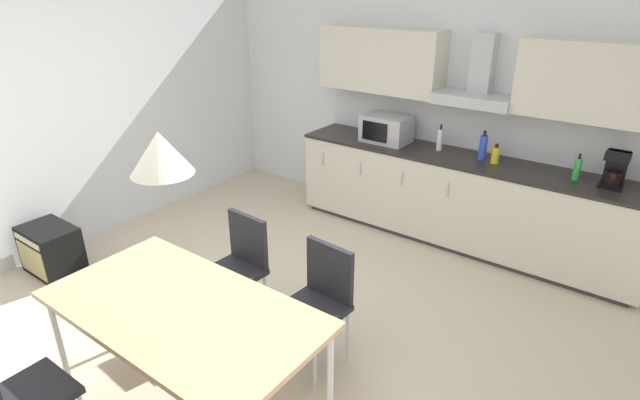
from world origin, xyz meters
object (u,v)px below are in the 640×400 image
microwave (386,129)px  bottle_blue (483,147)px  bottle_yellow (496,155)px  chair_near_left (9,394)px  bottle_white (440,139)px  pendant_lamp (160,153)px  coffee_maker (615,169)px  bottle_green (577,169)px  dining_table (182,313)px  chair_far_right (320,294)px  guitar_amp (51,249)px  chair_far_left (239,260)px

microwave → bottle_blue: 1.02m
bottle_yellow → chair_near_left: bottle_yellow is taller
bottle_blue → bottle_white: (-0.44, 0.01, -0.01)m
pendant_lamp → bottle_white: bearing=86.7°
bottle_yellow → coffee_maker: bearing=0.9°
coffee_maker → bottle_green: coffee_maker is taller
coffee_maker → dining_table: size_ratio=0.18×
chair_far_right → pendant_lamp: size_ratio=2.72×
dining_table → pendant_lamp: pendant_lamp is taller
chair_near_left → guitar_amp: bearing=149.2°
bottle_blue → chair_far_right: bearing=-95.9°
bottle_white → chair_far_left: bearing=-103.6°
bottle_yellow → dining_table: (-0.75, -3.06, -0.27)m
bottle_blue → chair_far_left: bottle_blue is taller
chair_far_right → bottle_blue: bearing=84.1°
bottle_green → dining_table: 3.40m
bottle_yellow → guitar_amp: size_ratio=0.36×
coffee_maker → chair_far_left: 3.12m
coffee_maker → bottle_blue: 1.10m
bottle_green → bottle_white: 1.27m
bottle_blue → guitar_amp: size_ratio=0.54×
bottle_green → chair_far_right: size_ratio=0.27×
dining_table → pendant_lamp: 0.97m
bottle_blue → pendant_lamp: (-0.62, -3.10, 0.66)m
bottle_blue → coffee_maker: bearing=-0.9°
bottle_white → chair_far_right: (0.21, -2.29, -0.48)m
coffee_maker → bottle_white: (-1.54, 0.03, -0.04)m
microwave → chair_far_left: microwave is taller
microwave → guitar_amp: microwave is taller
bottle_yellow → pendant_lamp: 3.23m
bottle_white → bottle_green: bearing=-2.3°
bottle_white → pendant_lamp: 3.19m
bottle_white → pendant_lamp: size_ratio=0.82×
dining_table → bottle_yellow: bearing=76.2°
microwave → bottle_yellow: bearing=0.6°
bottle_yellow → chair_far_left: size_ratio=0.21×
bottle_blue → pendant_lamp: bearing=-101.3°
microwave → bottle_blue: bottle_blue is taller
bottle_yellow → bottle_white: bearing=175.3°
bottle_blue → bottle_white: bottle_blue is taller
bottle_white → guitar_amp: 3.81m
dining_table → chair_far_left: (-0.37, 0.83, -0.18)m
pendant_lamp → chair_near_left: bearing=-114.6°
bottle_blue → guitar_amp: bottle_blue is taller
bottle_green → guitar_amp: bottle_green is taller
bottle_green → guitar_amp: bearing=-143.4°
bottle_white → chair_far_right: 2.34m
bottle_yellow → bottle_green: bearing=-0.3°
bottle_yellow → microwave: bearing=-179.4°
coffee_maker → bottle_white: coffee_maker is taller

